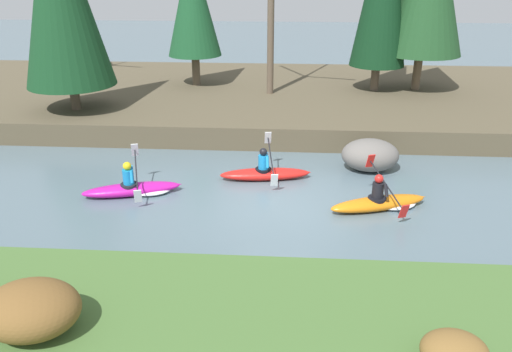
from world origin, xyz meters
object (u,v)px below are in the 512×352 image
Objects in this scene: kayaker_middle at (266,172)px; boulder_midstream at (370,155)px; kayaker_trailing at (136,188)px; kayaker_lead at (382,202)px.

kayaker_middle reaches higher than boulder_midstream.
kayaker_trailing is 7.21m from boulder_midstream.
kayaker_trailing reaches higher than boulder_midstream.
kayaker_middle and kayaker_trailing have the same top height.
kayaker_lead and kayaker_trailing have the same top height.
kayaker_trailing is at bearing -167.98° from kayaker_middle.
kayaker_trailing is 1.55× the size of boulder_midstream.
kayaker_middle is at bearing 3.07° from kayaker_trailing.
kayaker_lead is 2.72m from boulder_midstream.
boulder_midstream is at bearing 70.20° from kayaker_lead.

